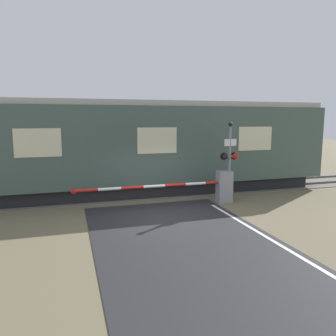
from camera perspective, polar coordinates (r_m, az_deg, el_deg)
name	(u,v)px	position (r m, az deg, el deg)	size (l,w,h in m)	color
ground_plane	(163,218)	(11.72, -0.84, -8.66)	(80.00, 80.00, 0.00)	#6B6047
track_bed	(139,193)	(15.53, -5.05, -4.30)	(36.00, 3.20, 0.13)	#666056
train	(149,147)	(15.31, -3.32, 3.69)	(17.14, 2.95, 4.26)	black
crossing_barrier	(213,187)	(13.66, 7.79, -3.22)	(6.45, 0.44, 1.33)	gray
signal_post	(230,158)	(13.62, 10.69, 1.79)	(0.76, 0.26, 3.34)	gray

